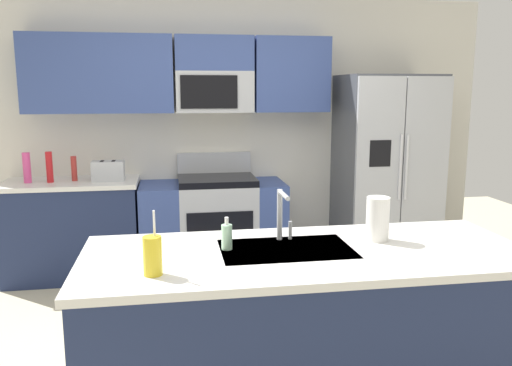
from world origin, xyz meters
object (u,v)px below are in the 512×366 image
at_px(range_oven, 213,224).
at_px(soap_dispenser, 227,236).
at_px(bottle_red, 49,167).
at_px(toaster, 108,171).
at_px(paper_towel_roll, 378,219).
at_px(pepper_mill, 74,169).
at_px(refrigerator, 386,171).
at_px(drink_cup_yellow, 153,255).
at_px(bottle_pink, 27,168).
at_px(sink_faucet, 282,211).

height_order(range_oven, soap_dispenser, range_oven).
bearing_deg(bottle_red, range_oven, 2.07).
height_order(toaster, paper_towel_roll, paper_towel_roll).
height_order(pepper_mill, bottle_red, bottle_red).
bearing_deg(bottle_red, pepper_mill, 14.07).
height_order(range_oven, refrigerator, refrigerator).
relative_size(pepper_mill, drink_cup_yellow, 0.75).
xyz_separation_m(range_oven, bottle_pink, (-1.64, -0.04, 0.59)).
xyz_separation_m(sink_faucet, drink_cup_yellow, (-0.67, -0.42, -0.08)).
relative_size(pepper_mill, soap_dispenser, 1.31).
height_order(refrigerator, bottle_red, refrigerator).
xyz_separation_m(refrigerator, bottle_pink, (-3.34, 0.03, 0.11)).
bearing_deg(bottle_pink, refrigerator, -0.59).
bearing_deg(sink_faucet, soap_dispenser, -161.96).
xyz_separation_m(pepper_mill, drink_cup_yellow, (0.77, -2.57, -0.02)).
bearing_deg(bottle_pink, toaster, -1.23).
bearing_deg(bottle_pink, paper_towel_roll, -42.92).
bearing_deg(toaster, pepper_mill, 170.63).
bearing_deg(soap_dispenser, sink_faucet, 18.04).
height_order(refrigerator, sink_faucet, refrigerator).
bearing_deg(toaster, range_oven, 3.18).
bearing_deg(sink_faucet, paper_towel_roll, -8.09).
bearing_deg(paper_towel_roll, refrigerator, 65.53).
relative_size(bottle_red, sink_faucet, 0.97).
relative_size(toaster, drink_cup_yellow, 0.94).
xyz_separation_m(refrigerator, sink_faucet, (-1.50, -2.08, 0.14)).
xyz_separation_m(bottle_red, sink_faucet, (1.65, -2.10, 0.03)).
bearing_deg(drink_cup_yellow, bottle_pink, 114.65).
height_order(refrigerator, drink_cup_yellow, refrigerator).
bearing_deg(bottle_red, toaster, -0.02).
xyz_separation_m(bottle_red, drink_cup_yellow, (0.97, -2.52, -0.05)).
height_order(bottle_pink, bottle_red, bottle_red).
relative_size(bottle_pink, drink_cup_yellow, 0.90).
relative_size(bottle_pink, sink_faucet, 0.95).
xyz_separation_m(refrigerator, paper_towel_roll, (-0.98, -2.16, 0.09)).
distance_m(pepper_mill, drink_cup_yellow, 2.69).
bearing_deg(pepper_mill, toaster, -9.37).
relative_size(bottle_pink, paper_towel_roll, 1.12).
relative_size(refrigerator, soap_dispenser, 10.88).
xyz_separation_m(refrigerator, toaster, (-2.64, 0.02, 0.07)).
distance_m(toaster, bottle_pink, 0.70).
bearing_deg(pepper_mill, range_oven, 0.12).
xyz_separation_m(pepper_mill, bottle_red, (-0.20, -0.05, 0.03)).
relative_size(bottle_red, paper_towel_roll, 1.14).
height_order(bottle_pink, paper_towel_roll, bottle_pink).
xyz_separation_m(range_oven, bottle_red, (-1.45, -0.05, 0.59)).
bearing_deg(range_oven, bottle_pink, -178.69).
distance_m(bottle_red, soap_dispenser, 2.58).
bearing_deg(bottle_pink, drink_cup_yellow, -65.35).
bearing_deg(bottle_red, refrigerator, -0.36).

